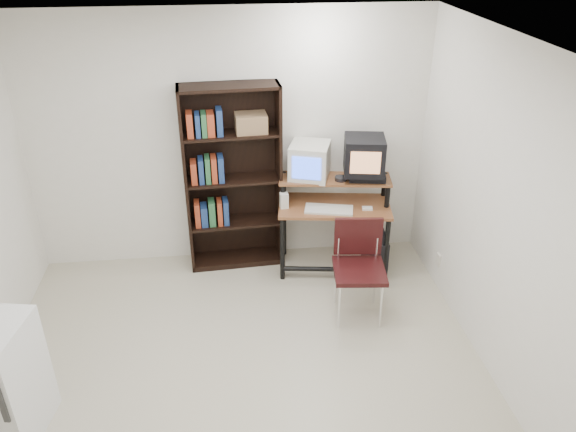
{
  "coord_description": "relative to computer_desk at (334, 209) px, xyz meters",
  "views": [
    {
      "loc": [
        -0.03,
        -3.33,
        3.31
      ],
      "look_at": [
        0.48,
        1.1,
        0.91
      ],
      "focal_mm": 35.0,
      "sensor_mm": 36.0,
      "label": 1
    }
  ],
  "objects": [
    {
      "name": "wall_outlet",
      "position": [
        0.97,
        -0.47,
        -0.38
      ],
      "size": [
        0.02,
        0.08,
        0.12
      ],
      "primitive_type": "cube",
      "color": "beige",
      "rests_on": "right_wall"
    },
    {
      "name": "crt_monitor",
      "position": [
        -0.24,
        0.16,
        0.47
      ],
      "size": [
        0.47,
        0.47,
        0.36
      ],
      "rotation": [
        0.0,
        0.0,
        -0.31
      ],
      "color": "beige",
      "rests_on": "computer_desk"
    },
    {
      "name": "back_wall",
      "position": [
        -1.01,
        0.38,
        0.62
      ],
      "size": [
        4.0,
        0.01,
        2.6
      ],
      "primitive_type": "cube",
      "color": "silver",
      "rests_on": "floor"
    },
    {
      "name": "school_chair",
      "position": [
        0.08,
        -0.78,
        -0.11
      ],
      "size": [
        0.5,
        0.5,
        0.91
      ],
      "rotation": [
        0.0,
        0.0,
        -0.11
      ],
      "color": "black",
      "rests_on": "floor"
    },
    {
      "name": "mouse",
      "position": [
        0.3,
        -0.15,
        0.06
      ],
      "size": [
        0.11,
        0.07,
        0.03
      ],
      "primitive_type": "cube",
      "rotation": [
        0.0,
        0.0,
        -0.15
      ],
      "color": "white",
      "rests_on": "mousepad"
    },
    {
      "name": "floor",
      "position": [
        -1.01,
        -1.62,
        -0.68
      ],
      "size": [
        4.0,
        4.0,
        0.01
      ],
      "primitive_type": "cube",
      "color": "beige",
      "rests_on": "ground"
    },
    {
      "name": "pc_tower",
      "position": [
        0.43,
        -0.12,
        -0.47
      ],
      "size": [
        0.24,
        0.47,
        0.42
      ],
      "primitive_type": "cube",
      "rotation": [
        0.0,
        0.0,
        -0.09
      ],
      "color": "black",
      "rests_on": "floor"
    },
    {
      "name": "bookshelf",
      "position": [
        -1.01,
        0.24,
        0.3
      ],
      "size": [
        0.98,
        0.38,
        1.92
      ],
      "rotation": [
        0.0,
        0.0,
        0.06
      ],
      "color": "black",
      "rests_on": "floor"
    },
    {
      "name": "vcr",
      "position": [
        0.33,
        0.04,
        0.33
      ],
      "size": [
        0.4,
        0.32,
        0.08
      ],
      "primitive_type": "cube",
      "rotation": [
        0.0,
        0.0,
        -0.17
      ],
      "color": "black",
      "rests_on": "computer_desk"
    },
    {
      "name": "desk_speaker",
      "position": [
        -0.51,
        -0.01,
        0.13
      ],
      "size": [
        0.09,
        0.08,
        0.17
      ],
      "primitive_type": "cube",
      "rotation": [
        0.0,
        0.0,
        0.07
      ],
      "color": "beige",
      "rests_on": "computer_desk"
    },
    {
      "name": "computer_desk",
      "position": [
        0.0,
        0.0,
        0.0
      ],
      "size": [
        1.18,
        0.71,
        0.98
      ],
      "rotation": [
        0.0,
        0.0,
        -0.14
      ],
      "color": "brown",
      "rests_on": "floor"
    },
    {
      "name": "right_wall",
      "position": [
        0.99,
        -1.62,
        0.62
      ],
      "size": [
        0.01,
        4.0,
        2.6
      ],
      "primitive_type": "cube",
      "color": "silver",
      "rests_on": "floor"
    },
    {
      "name": "keyboard",
      "position": [
        -0.08,
        -0.13,
        0.06
      ],
      "size": [
        0.51,
        0.31,
        0.03
      ],
      "primitive_type": "cube",
      "rotation": [
        0.0,
        0.0,
        -0.23
      ],
      "color": "beige",
      "rests_on": "computer_desk"
    },
    {
      "name": "mousepad",
      "position": [
        0.29,
        -0.13,
        0.05
      ],
      "size": [
        0.23,
        0.2,
        0.01
      ],
      "primitive_type": "cube",
      "rotation": [
        0.0,
        0.0,
        0.08
      ],
      "color": "black",
      "rests_on": "computer_desk"
    },
    {
      "name": "crt_tv",
      "position": [
        0.28,
        0.05,
        0.55
      ],
      "size": [
        0.44,
        0.44,
        0.36
      ],
      "rotation": [
        0.0,
        0.0,
        -0.17
      ],
      "color": "black",
      "rests_on": "vcr"
    },
    {
      "name": "cd_spindle",
      "position": [
        0.06,
        0.03,
        0.32
      ],
      "size": [
        0.13,
        0.13,
        0.05
      ],
      "primitive_type": "cylinder",
      "rotation": [
        0.0,
        0.0,
        -0.06
      ],
      "color": "#26262B",
      "rests_on": "computer_desk"
    },
    {
      "name": "ceiling",
      "position": [
        -1.01,
        -1.62,
        1.92
      ],
      "size": [
        4.0,
        4.0,
        0.01
      ],
      "primitive_type": "cube",
      "color": "white",
      "rests_on": "back_wall"
    }
  ]
}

